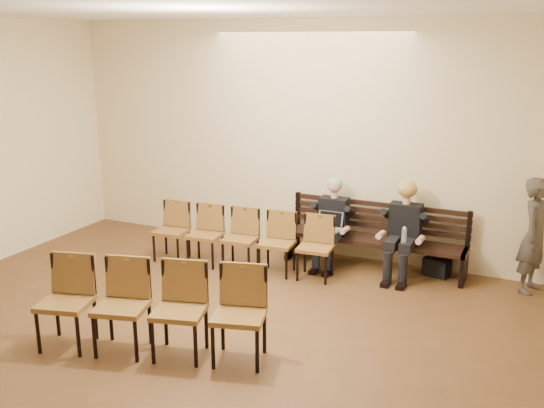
{
  "coord_description": "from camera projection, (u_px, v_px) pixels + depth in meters",
  "views": [
    {
      "loc": [
        3.27,
        -3.42,
        3.19
      ],
      "look_at": [
        -0.16,
        4.05,
        0.96
      ],
      "focal_mm": 40.0,
      "sensor_mm": 36.0,
      "label": 1
    }
  ],
  "objects": [
    {
      "name": "chair_row_front",
      "position": [
        240.0,
        239.0,
        8.63
      ],
      "size": [
        2.71,
        0.71,
        0.87
      ],
      "primitive_type": "cube",
      "rotation": [
        0.0,
        0.0,
        0.09
      ],
      "color": "brown",
      "rests_on": "ground"
    },
    {
      "name": "bench",
      "position": [
        373.0,
        253.0,
        8.7
      ],
      "size": [
        2.6,
        0.9,
        0.45
      ],
      "primitive_type": "cube",
      "color": "black",
      "rests_on": "ground"
    },
    {
      "name": "laptop",
      "position": [
        327.0,
        230.0,
        8.57
      ],
      "size": [
        0.41,
        0.35,
        0.26
      ],
      "primitive_type": "cube",
      "rotation": [
        0.0,
        0.0,
        0.2
      ],
      "color": "silver",
      "rests_on": "bench"
    },
    {
      "name": "passerby",
      "position": [
        536.0,
        227.0,
        7.74
      ],
      "size": [
        0.57,
        0.73,
        1.75
      ],
      "primitive_type": "imported",
      "rotation": [
        0.0,
        0.0,
        1.3
      ],
      "color": "#3D3832",
      "rests_on": "ground"
    },
    {
      "name": "water_bottle",
      "position": [
        404.0,
        244.0,
        8.07
      ],
      "size": [
        0.07,
        0.07,
        0.22
      ],
      "primitive_type": "cylinder",
      "rotation": [
        0.0,
        0.0,
        -0.11
      ],
      "color": "silver",
      "rests_on": "bench"
    },
    {
      "name": "room_walls",
      "position": [
        130.0,
        119.0,
        5.18
      ],
      "size": [
        8.02,
        10.01,
        3.51
      ],
      "color": "beige",
      "rests_on": "ground"
    },
    {
      "name": "seated_woman",
      "position": [
        403.0,
        233.0,
        8.31
      ],
      "size": [
        0.54,
        0.74,
        1.25
      ],
      "primitive_type": null,
      "color": "black",
      "rests_on": "ground"
    },
    {
      "name": "bag",
      "position": [
        437.0,
        267.0,
        8.45
      ],
      "size": [
        0.39,
        0.31,
        0.25
      ],
      "primitive_type": "cube",
      "rotation": [
        0.0,
        0.0,
        -0.26
      ],
      "color": "black",
      "rests_on": "ground"
    },
    {
      "name": "seated_man",
      "position": [
        331.0,
        224.0,
        8.74
      ],
      "size": [
        0.51,
        0.71,
        1.23
      ],
      "primitive_type": null,
      "color": "black",
      "rests_on": "ground"
    },
    {
      "name": "chair_row_back",
      "position": [
        150.0,
        310.0,
        6.26
      ],
      "size": [
        2.46,
        1.15,
        0.99
      ],
      "primitive_type": "cube",
      "rotation": [
        0.0,
        0.0,
        0.27
      ],
      "color": "brown",
      "rests_on": "ground"
    }
  ]
}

